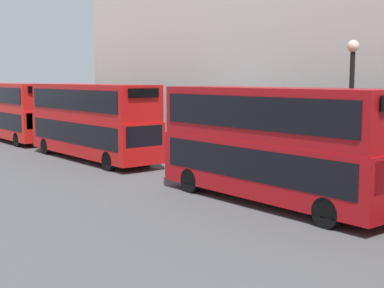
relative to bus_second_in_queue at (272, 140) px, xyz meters
The scene contains 5 objects.
bus_second_in_queue is the anchor object (origin of this frame).
bus_third_in_queue 13.93m from the bus_second_in_queue, 90.00° to the left, with size 2.59×10.90×4.35m.
bus_trailing 26.41m from the bus_second_in_queue, 90.00° to the left, with size 2.59×11.08×4.31m.
street_lamp 3.18m from the bus_second_in_queue, 41.50° to the right, with size 0.44×0.44×6.06m.
pedestrian 3.22m from the bus_second_in_queue, 28.12° to the right, with size 0.36×0.36×1.75m.
Camera 1 is at (-13.08, 4.14, 4.68)m, focal length 50.00 mm.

